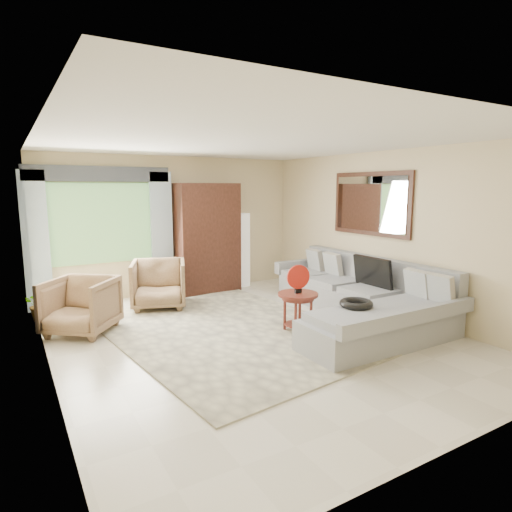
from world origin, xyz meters
TOP-DOWN VIEW (x-y plane):
  - ground at (0.00, 0.00)m, footprint 6.00×6.00m
  - area_rug at (-0.17, 0.35)m, footprint 3.46×4.33m
  - sectional_sofa at (1.78, -0.18)m, footprint 2.30×3.46m
  - tv_screen at (2.05, -0.16)m, footprint 0.14×0.74m
  - garden_hose at (1.00, -0.91)m, footprint 0.43×0.43m
  - coffee_table at (0.64, -0.15)m, footprint 0.56×0.56m
  - red_disc at (0.64, -0.15)m, footprint 0.34×0.09m
  - armchair_left at (-1.99, 1.35)m, footprint 1.20×1.20m
  - armchair_right at (-0.65, 2.06)m, footprint 1.13×1.14m
  - potted_plant at (-2.42, 2.28)m, footprint 0.53×0.48m
  - armoire at (0.55, 2.72)m, footprint 1.20×0.55m
  - floor_lamp at (1.35, 2.78)m, footprint 0.24×0.24m
  - window at (-1.35, 2.97)m, footprint 1.80×0.04m
  - curtain_left at (-2.40, 2.88)m, footprint 0.40×0.08m
  - curtain_right at (-0.30, 2.88)m, footprint 0.40×0.08m
  - valance at (-1.35, 2.90)m, footprint 2.40×0.12m
  - wall_mirror at (2.46, 0.35)m, footprint 0.05×1.70m

SIDE VIEW (x-z plane):
  - ground at x=0.00m, z-range 0.00..0.00m
  - area_rug at x=-0.17m, z-range 0.00..0.02m
  - potted_plant at x=-2.42m, z-range 0.00..0.53m
  - sectional_sofa at x=1.78m, z-range -0.17..0.73m
  - coffee_table at x=0.64m, z-range 0.01..0.58m
  - armchair_left at x=-1.99m, z-range 0.00..0.79m
  - armchair_right at x=-0.65m, z-range 0.00..0.82m
  - garden_hose at x=1.00m, z-range 0.50..0.59m
  - tv_screen at x=2.05m, z-range 0.48..0.96m
  - floor_lamp at x=1.35m, z-range 0.00..1.50m
  - red_disc at x=0.64m, z-range 0.62..0.96m
  - armoire at x=0.55m, z-range 0.00..2.10m
  - curtain_left at x=-2.40m, z-range 0.00..2.30m
  - curtain_right at x=-0.30m, z-range 0.00..2.30m
  - window at x=-1.35m, z-range 0.70..2.10m
  - wall_mirror at x=2.46m, z-range 1.22..2.27m
  - valance at x=-1.35m, z-range 2.12..2.38m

